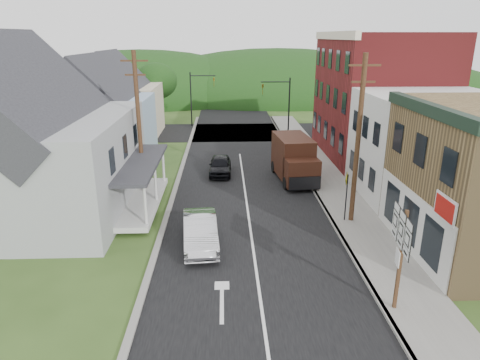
{
  "coord_description": "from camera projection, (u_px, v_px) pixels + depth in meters",
  "views": [
    {
      "loc": [
        -1.33,
        -17.88,
        9.77
      ],
      "look_at": [
        -0.49,
        4.49,
        2.2
      ],
      "focal_mm": 32.0,
      "sensor_mm": 36.0,
      "label": 1
    }
  ],
  "objects": [
    {
      "name": "tree_left_c",
      "position": [
        17.0,
        83.0,
        36.45
      ],
      "size": [
        5.8,
        5.8,
        8.41
      ],
      "color": "#382616",
      "rests_on": "ground"
    },
    {
      "name": "dark_sedan",
      "position": [
        220.0,
        165.0,
        31.63
      ],
      "size": [
        1.67,
        3.96,
        1.33
      ],
      "primitive_type": "imported",
      "rotation": [
        0.0,
        0.0,
        -0.02
      ],
      "color": "black",
      "rests_on": "ground"
    },
    {
      "name": "silver_sedan",
      "position": [
        200.0,
        232.0,
        20.75
      ],
      "size": [
        1.98,
        4.67,
        1.5
      ],
      "primitive_type": "imported",
      "rotation": [
        0.0,
        0.0,
        0.09
      ],
      "color": "silver",
      "rests_on": "ground"
    },
    {
      "name": "traffic_signal_left",
      "position": [
        197.0,
        93.0,
        47.62
      ],
      "size": [
        2.87,
        0.2,
        6.0
      ],
      "color": "black",
      "rests_on": "ground"
    },
    {
      "name": "house_blue",
      "position": [
        105.0,
        115.0,
        34.62
      ],
      "size": [
        7.14,
        8.16,
        7.28
      ],
      "color": "#8EABC1",
      "rests_on": "ground"
    },
    {
      "name": "warning_sign",
      "position": [
        346.0,
        189.0,
        22.97
      ],
      "size": [
        0.33,
        0.71,
        2.8
      ],
      "rotation": [
        0.0,
        0.0,
        -0.42
      ],
      "color": "black",
      "rests_on": "sidewalk_right"
    },
    {
      "name": "road",
      "position": [
        244.0,
        185.0,
        29.57
      ],
      "size": [
        9.0,
        90.0,
        0.02
      ],
      "primitive_type": "cube",
      "color": "black",
      "rests_on": "ground"
    },
    {
      "name": "utility_pole_left",
      "position": [
        139.0,
        124.0,
        25.95
      ],
      "size": [
        1.6,
        0.26,
        9.0
      ],
      "color": "#472D19",
      "rests_on": "ground"
    },
    {
      "name": "tree_left_d",
      "position": [
        156.0,
        81.0,
        48.51
      ],
      "size": [
        4.8,
        4.8,
        6.94
      ],
      "color": "#382616",
      "rests_on": "ground"
    },
    {
      "name": "curb_right",
      "position": [
        315.0,
        193.0,
        27.82
      ],
      "size": [
        0.2,
        55.0,
        0.15
      ],
      "primitive_type": "cube",
      "color": "slate",
      "rests_on": "ground"
    },
    {
      "name": "utility_pole_right",
      "position": [
        358.0,
        140.0,
        22.13
      ],
      "size": [
        1.6,
        0.26,
        9.0
      ],
      "color": "#472D19",
      "rests_on": "ground"
    },
    {
      "name": "ground",
      "position": [
        254.0,
        255.0,
        20.1
      ],
      "size": [
        120.0,
        120.0,
        0.0
      ],
      "primitive_type": "plane",
      "color": "#2D4719",
      "rests_on": "ground"
    },
    {
      "name": "traffic_signal_right",
      "position": [
        282.0,
        101.0,
        41.3
      ],
      "size": [
        2.87,
        0.2,
        6.0
      ],
      "color": "black",
      "rests_on": "ground"
    },
    {
      "name": "storefront_white",
      "position": [
        427.0,
        146.0,
        26.57
      ],
      "size": [
        8.0,
        7.0,
        6.5
      ],
      "primitive_type": "cube",
      "color": "silver",
      "rests_on": "ground"
    },
    {
      "name": "sidewalk_right",
      "position": [
        336.0,
        192.0,
        27.86
      ],
      "size": [
        2.8,
        55.0,
        0.15
      ],
      "primitive_type": "cube",
      "color": "slate",
      "rests_on": "ground"
    },
    {
      "name": "storefront_red",
      "position": [
        378.0,
        97.0,
        35.0
      ],
      "size": [
        8.0,
        12.0,
        10.0
      ],
      "primitive_type": "cube",
      "color": "maroon",
      "rests_on": "ground"
    },
    {
      "name": "house_gray",
      "position": [
        34.0,
        140.0,
        24.0
      ],
      "size": [
        10.2,
        12.24,
        8.35
      ],
      "color": "#989B9D",
      "rests_on": "ground"
    },
    {
      "name": "curb_left",
      "position": [
        173.0,
        195.0,
        27.49
      ],
      "size": [
        0.3,
        55.0,
        0.12
      ],
      "primitive_type": "cube",
      "color": "slate",
      "rests_on": "ground"
    },
    {
      "name": "delivery_van",
      "position": [
        294.0,
        159.0,
        30.01
      ],
      "size": [
        2.73,
        5.66,
        3.06
      ],
      "rotation": [
        0.0,
        0.0,
        0.1
      ],
      "color": "#33170E",
      "rests_on": "ground"
    },
    {
      "name": "cross_road",
      "position": [
        237.0,
        132.0,
        45.66
      ],
      "size": [
        60.0,
        9.0,
        0.02
      ],
      "primitive_type": "cube",
      "color": "black",
      "rests_on": "ground"
    },
    {
      "name": "house_cream",
      "position": [
        123.0,
        99.0,
        43.12
      ],
      "size": [
        7.14,
        8.16,
        7.28
      ],
      "color": "beige",
      "rests_on": "ground"
    },
    {
      "name": "route_sign_cluster",
      "position": [
        401.0,
        246.0,
        15.17
      ],
      "size": [
        0.36,
        2.23,
        3.92
      ],
      "rotation": [
        0.0,
        0.0,
        -0.13
      ],
      "color": "#472D19",
      "rests_on": "sidewalk_right"
    },
    {
      "name": "forested_ridge",
      "position": [
        232.0,
        97.0,
        72.17
      ],
      "size": [
        90.0,
        30.0,
        16.0
      ],
      "primitive_type": "ellipsoid",
      "color": "black",
      "rests_on": "ground"
    }
  ]
}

